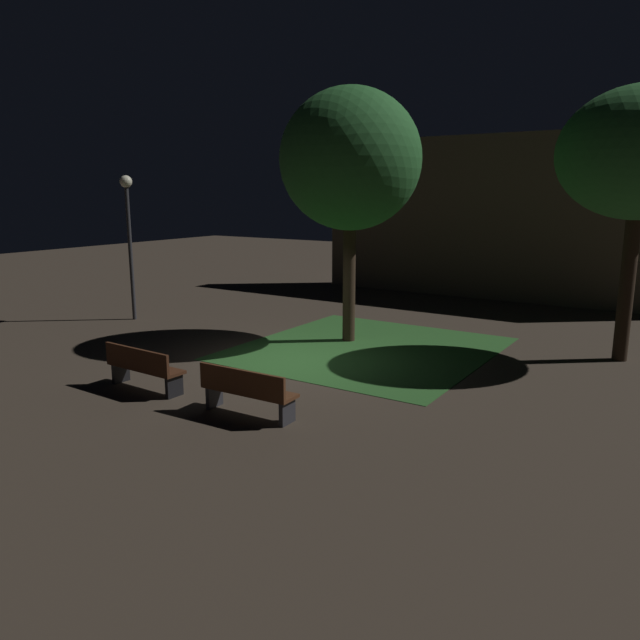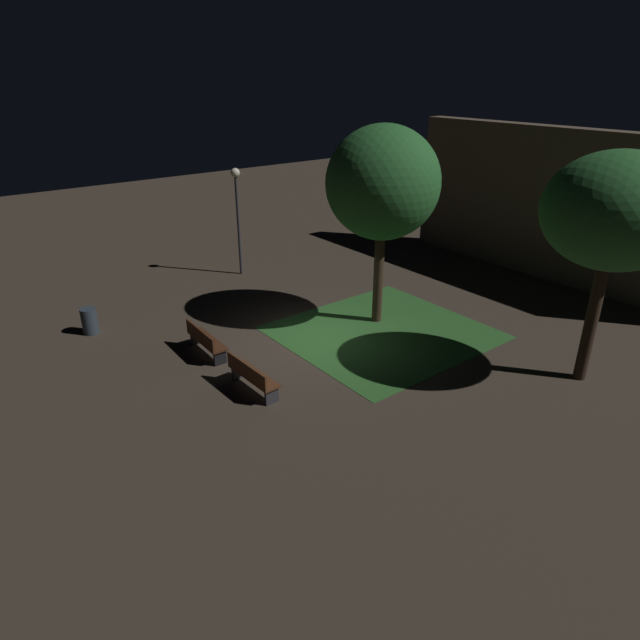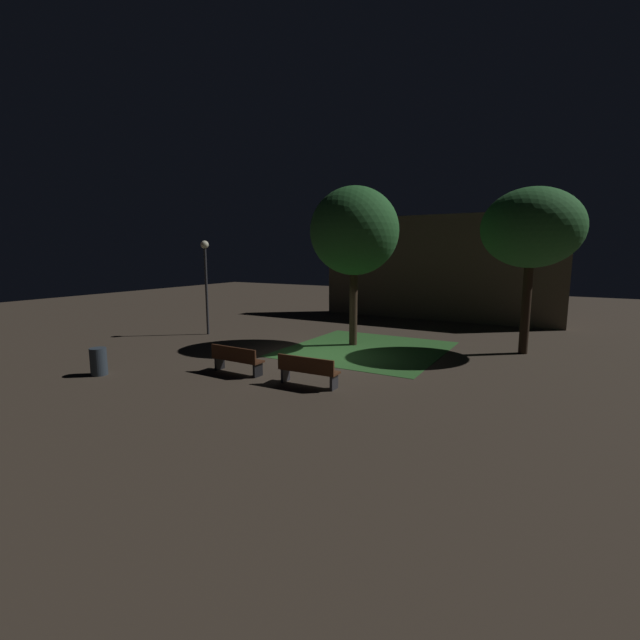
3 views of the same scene
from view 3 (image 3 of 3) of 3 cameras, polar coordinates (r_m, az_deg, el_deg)
The scene contains 9 objects.
ground_plane at distance 15.88m, azimuth 0.44°, elevation -4.90°, with size 60.00×60.00×0.00m, color #3D3328.
grass_lawn at distance 17.24m, azimuth 6.13°, elevation -3.82°, with size 5.80×6.20×0.01m, color #2D6028.
bench_near_trees at distance 13.90m, azimuth -10.96°, elevation -5.01°, with size 1.82×0.54×0.88m.
bench_front_right at distance 12.39m, azimuth -1.64°, elevation -6.56°, with size 1.81×0.53×0.88m.
tree_lawn_side at distance 17.79m, azimuth 26.09°, elevation 10.74°, with size 3.55×3.55×6.11m.
tree_near_wall at distance 17.62m, azimuth 4.53°, elevation 11.51°, with size 3.53×3.53×6.36m.
lamp_post_plaza_west at distance 20.61m, azimuth -14.81°, elevation 6.29°, with size 0.36×0.36×4.32m.
trash_bin at distance 15.17m, azimuth -27.12°, elevation -4.88°, with size 0.49×0.49×0.86m, color #2D3842.
building_wall_backdrop at distance 25.33m, azimuth 14.99°, elevation 6.62°, with size 13.22×0.80×5.83m, color brown.
Camera 3 is at (7.54, -13.45, 3.78)m, focal length 24.32 mm.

